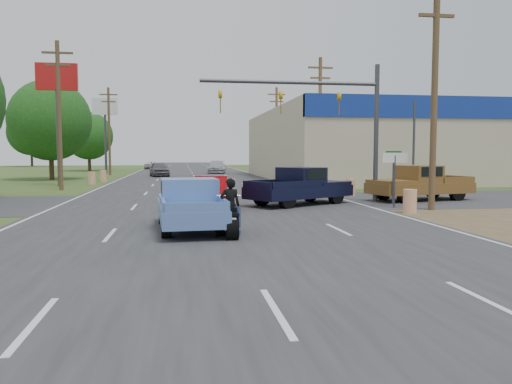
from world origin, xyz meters
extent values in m
plane|color=#344F1F|center=(0.00, 0.00, 0.00)|extent=(200.00, 200.00, 0.00)
cube|color=#2D2D30|center=(0.00, 40.00, 0.01)|extent=(15.00, 180.00, 0.02)
cube|color=#2D2D30|center=(0.00, 18.00, 0.01)|extent=(120.00, 10.00, 0.02)
cube|color=brown|center=(11.00, 10.00, 0.01)|extent=(8.00, 18.00, 0.01)
cube|color=#B7A88C|center=(32.00, 40.00, 3.30)|extent=(50.00, 28.00, 6.60)
cylinder|color=#4C3823|center=(9.50, 13.00, 5.00)|extent=(0.28, 0.28, 10.00)
cube|color=#4C3823|center=(9.50, 13.00, 8.40)|extent=(1.60, 0.14, 0.14)
cylinder|color=#4C3823|center=(9.50, 31.00, 5.00)|extent=(0.28, 0.28, 10.00)
cube|color=#4C3823|center=(9.50, 31.00, 9.20)|extent=(2.00, 0.14, 0.14)
cube|color=#4C3823|center=(9.50, 31.00, 8.40)|extent=(1.60, 0.14, 0.14)
cylinder|color=#4C3823|center=(9.50, 49.00, 5.00)|extent=(0.28, 0.28, 10.00)
cube|color=#4C3823|center=(9.50, 49.00, 9.20)|extent=(2.00, 0.14, 0.14)
cube|color=#4C3823|center=(9.50, 49.00, 8.40)|extent=(1.60, 0.14, 0.14)
cylinder|color=#4C3823|center=(-9.50, 28.00, 5.00)|extent=(0.28, 0.28, 10.00)
cube|color=#4C3823|center=(-9.50, 28.00, 9.20)|extent=(2.00, 0.14, 0.14)
cube|color=#4C3823|center=(-9.50, 28.00, 8.40)|extent=(1.60, 0.14, 0.14)
cylinder|color=#4C3823|center=(-9.50, 52.00, 5.00)|extent=(0.28, 0.28, 10.00)
cube|color=#4C3823|center=(-9.50, 52.00, 9.20)|extent=(2.00, 0.14, 0.14)
cube|color=#4C3823|center=(-9.50, 52.00, 8.40)|extent=(1.60, 0.14, 0.14)
cylinder|color=#422D19|center=(-13.50, 42.00, 1.62)|extent=(0.44, 0.44, 3.24)
sphere|color=#184614|center=(-13.50, 42.00, 5.58)|extent=(7.56, 7.56, 7.56)
cylinder|color=#422D19|center=(-14.20, 66.00, 1.44)|extent=(0.44, 0.44, 2.88)
sphere|color=#184614|center=(-14.20, 66.00, 4.96)|extent=(6.72, 6.72, 6.72)
cylinder|color=#422D19|center=(30.00, 95.00, 1.71)|extent=(0.44, 0.44, 3.42)
sphere|color=#184614|center=(30.00, 95.00, 5.89)|extent=(7.98, 7.98, 7.98)
cylinder|color=#422D19|center=(-30.00, 95.00, 1.89)|extent=(0.44, 0.44, 3.78)
sphere|color=#184614|center=(-30.00, 95.00, 6.51)|extent=(8.82, 8.82, 8.82)
cylinder|color=orange|center=(8.00, 12.00, 0.50)|extent=(0.56, 0.56, 1.00)
cylinder|color=orange|center=(8.40, 20.50, 0.50)|extent=(0.56, 0.56, 1.00)
cylinder|color=orange|center=(-8.50, 34.00, 0.50)|extent=(0.56, 0.56, 1.00)
cylinder|color=orange|center=(-8.20, 38.00, 0.50)|extent=(0.56, 0.56, 1.00)
cylinder|color=#3F3F44|center=(-10.50, 32.00, 4.50)|extent=(0.30, 0.30, 9.00)
cube|color=#B21414|center=(-10.50, 32.00, 8.20)|extent=(3.00, 0.35, 2.00)
cylinder|color=#3F3F44|center=(-10.50, 56.00, 4.50)|extent=(0.30, 0.30, 9.00)
cube|color=white|center=(-10.50, 56.00, 8.20)|extent=(3.00, 0.35, 2.00)
cylinder|color=#3F3F44|center=(8.20, 14.00, 1.20)|extent=(0.08, 0.08, 2.40)
cube|color=white|center=(8.20, 14.00, 2.30)|extent=(1.20, 0.05, 0.45)
cylinder|color=#3F3F44|center=(8.80, 15.50, 1.20)|extent=(0.08, 0.08, 2.40)
cube|color=#0C591E|center=(8.80, 15.50, 2.50)|extent=(0.80, 0.04, 0.22)
cylinder|color=#3F3F44|center=(8.50, 17.00, 3.50)|extent=(0.24, 0.24, 7.00)
cylinder|color=#3F3F44|center=(4.00, 17.00, 6.00)|extent=(9.00, 0.18, 0.18)
imported|color=gold|center=(6.50, 17.00, 5.55)|extent=(0.18, 0.40, 1.10)
imported|color=gold|center=(3.50, 17.00, 5.55)|extent=(0.18, 0.40, 1.10)
imported|color=gold|center=(0.50, 17.00, 5.55)|extent=(0.18, 0.40, 1.10)
imported|color=#96060B|center=(-0.07, 15.59, 0.71)|extent=(1.92, 4.45, 1.42)
cylinder|color=black|center=(-0.01, 6.69, 0.36)|extent=(0.37, 0.74, 0.73)
cylinder|color=black|center=(0.02, 8.30, 0.36)|extent=(0.15, 0.73, 0.73)
cube|color=black|center=(0.01, 7.52, 0.69)|extent=(0.27, 1.33, 0.33)
cube|color=black|center=(0.01, 7.80, 0.91)|extent=(0.30, 0.61, 0.24)
cube|color=black|center=(0.00, 7.19, 0.86)|extent=(0.34, 0.61, 0.11)
cylinder|color=white|center=(0.02, 8.13, 1.16)|extent=(0.72, 0.07, 0.06)
cube|color=white|center=(-0.01, 6.45, 0.61)|extent=(0.20, 0.03, 0.13)
imported|color=black|center=(0.01, 7.37, 0.83)|extent=(0.61, 0.41, 1.66)
cylinder|color=black|center=(-2.09, 10.29, 0.39)|extent=(0.34, 0.79, 0.78)
cylinder|color=black|center=(-0.46, 10.39, 0.39)|extent=(0.34, 0.79, 0.78)
cylinder|color=black|center=(-1.89, 7.27, 0.39)|extent=(0.34, 0.79, 0.78)
cylinder|color=black|center=(-0.26, 7.37, 0.39)|extent=(0.34, 0.79, 0.78)
cube|color=#5F84CC|center=(-1.17, 8.83, 0.60)|extent=(2.26, 5.16, 0.50)
cube|color=#5F84CC|center=(-1.27, 10.34, 0.92)|extent=(1.96, 2.03, 0.17)
cube|color=#5F84CC|center=(-1.18, 8.93, 1.26)|extent=(1.88, 1.63, 0.83)
cube|color=black|center=(-1.18, 8.93, 1.41)|extent=(1.90, 1.33, 0.44)
cube|color=#5F84CC|center=(-1.01, 6.36, 0.99)|extent=(1.79, 0.19, 0.29)
cylinder|color=black|center=(5.18, 17.57, 0.42)|extent=(0.89, 0.71, 0.84)
cylinder|color=black|center=(6.10, 16.05, 0.42)|extent=(0.89, 0.71, 0.84)
cylinder|color=black|center=(2.37, 15.86, 0.42)|extent=(0.89, 0.71, 0.84)
cylinder|color=black|center=(3.28, 14.35, 0.42)|extent=(0.89, 0.71, 0.84)
cube|color=black|center=(4.23, 15.96, 0.65)|extent=(5.79, 4.65, 0.55)
cube|color=black|center=(5.64, 16.81, 1.00)|extent=(2.82, 2.80, 0.19)
cube|color=black|center=(4.33, 16.02, 1.37)|extent=(2.41, 2.51, 0.90)
cube|color=black|center=(4.33, 16.02, 1.53)|extent=(2.15, 2.38, 0.47)
cube|color=black|center=(1.93, 14.57, 1.08)|extent=(1.08, 1.70, 0.32)
cylinder|color=black|center=(9.66, 15.93, 0.43)|extent=(0.92, 0.52, 0.86)
cylinder|color=black|center=(9.23, 17.69, 0.43)|extent=(0.92, 0.52, 0.86)
cylinder|color=black|center=(12.93, 16.73, 0.43)|extent=(0.92, 0.52, 0.86)
cylinder|color=black|center=(12.51, 18.49, 0.43)|extent=(0.92, 0.52, 0.86)
cube|color=brown|center=(11.08, 17.21, 0.67)|extent=(5.96, 3.43, 0.56)
cube|color=brown|center=(9.45, 16.81, 1.03)|extent=(2.56, 2.50, 0.19)
cube|color=brown|center=(10.98, 17.18, 1.40)|extent=(2.11, 2.33, 0.92)
cube|color=black|center=(10.98, 17.18, 1.57)|extent=(1.79, 2.29, 0.49)
cube|color=brown|center=(13.76, 17.86, 1.10)|extent=(0.55, 1.95, 0.32)
imported|color=slate|center=(-3.72, 47.38, 0.79)|extent=(2.50, 4.85, 1.58)
imported|color=#B8B7BD|center=(3.09, 55.26, 0.77)|extent=(2.73, 5.52, 1.54)
imported|color=silver|center=(-5.99, 74.10, 0.60)|extent=(2.25, 4.45, 1.21)
camera|label=1|loc=(-1.46, -7.50, 2.50)|focal=35.00mm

